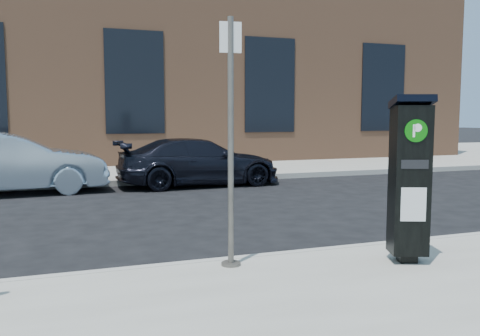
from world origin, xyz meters
name	(u,v)px	position (x,y,z in m)	size (l,w,h in m)	color
ground	(277,265)	(0.00, 0.00, 0.00)	(120.00, 120.00, 0.00)	black
sidewalk_far	(129,163)	(0.00, 14.00, 0.07)	(60.00, 12.00, 0.15)	gray
curb_near	(278,259)	(0.00, -0.02, 0.07)	(60.00, 0.12, 0.16)	#9E9B93
curb_far	(158,181)	(0.00, 8.02, 0.07)	(60.00, 0.12, 0.16)	#9E9B93
building	(117,63)	(0.00, 17.00, 4.15)	(28.00, 10.05, 8.25)	#905F41
parking_kiosk	(409,177)	(1.28, -0.85, 1.15)	(0.56, 0.53, 1.94)	black
sign_pole	(231,145)	(-0.72, -0.30, 1.53)	(0.25, 0.22, 2.78)	#55514B
car_silver	(9,164)	(-3.64, 7.40, 0.73)	(1.55, 4.44, 1.46)	#899CAE
car_dark	(199,162)	(1.00, 7.40, 0.63)	(1.77, 4.35, 1.26)	black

